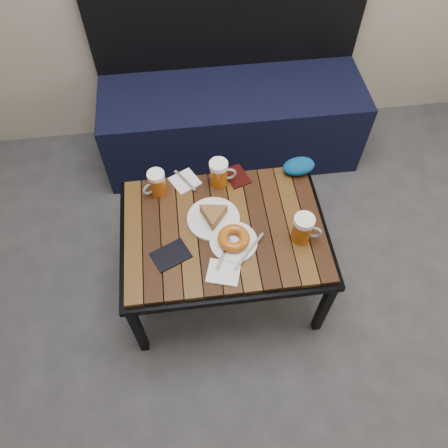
{
  "coord_description": "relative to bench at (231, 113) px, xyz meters",
  "views": [
    {
      "loc": [
        -0.18,
        -0.09,
        1.93
      ],
      "look_at": [
        -0.06,
        0.87,
        0.5
      ],
      "focal_mm": 35.0,
      "sensor_mm": 36.0,
      "label": 1
    }
  ],
  "objects": [
    {
      "name": "bench",
      "position": [
        0.0,
        0.0,
        0.0
      ],
      "size": [
        1.4,
        0.5,
        0.95
      ],
      "color": "black",
      "rests_on": "ground"
    },
    {
      "name": "cafe_table",
      "position": [
        -0.15,
        -0.89,
        0.16
      ],
      "size": [
        0.84,
        0.62,
        0.47
      ],
      "color": "black",
      "rests_on": "ground"
    },
    {
      "name": "beer_mug_left",
      "position": [
        -0.41,
        -0.67,
        0.26
      ],
      "size": [
        0.11,
        0.09,
        0.12
      ],
      "rotation": [
        0.0,
        0.0,
        3.66
      ],
      "color": "#9E4A0C",
      "rests_on": "cafe_table"
    },
    {
      "name": "beer_mug_centre",
      "position": [
        -0.14,
        -0.65,
        0.26
      ],
      "size": [
        0.11,
        0.08,
        0.13
      ],
      "rotation": [
        0.0,
        0.0,
        0.02
      ],
      "color": "#9E4A0C",
      "rests_on": "cafe_table"
    },
    {
      "name": "beer_mug_right",
      "position": [
        0.14,
        -0.97,
        0.26
      ],
      "size": [
        0.12,
        0.1,
        0.13
      ],
      "rotation": [
        0.0,
        0.0,
        -0.34
      ],
      "color": "#9E4A0C",
      "rests_on": "cafe_table"
    },
    {
      "name": "plate_pie",
      "position": [
        -0.19,
        -0.84,
        0.22
      ],
      "size": [
        0.21,
        0.21,
        0.06
      ],
      "color": "white",
      "rests_on": "cafe_table"
    },
    {
      "name": "plate_bagel",
      "position": [
        -0.12,
        -0.96,
        0.22
      ],
      "size": [
        0.22,
        0.23,
        0.05
      ],
      "color": "white",
      "rests_on": "cafe_table"
    },
    {
      "name": "napkin_left",
      "position": [
        -0.29,
        -0.63,
        0.2
      ],
      "size": [
        0.15,
        0.15,
        0.01
      ],
      "rotation": [
        0.0,
        0.0,
        0.49
      ],
      "color": "white",
      "rests_on": "cafe_table"
    },
    {
      "name": "napkin_right",
      "position": [
        -0.18,
        -1.09,
        0.2
      ],
      "size": [
        0.14,
        0.13,
        0.01
      ],
      "rotation": [
        0.0,
        0.0,
        -0.3
      ],
      "color": "white",
      "rests_on": "cafe_table"
    },
    {
      "name": "passport_navy",
      "position": [
        -0.37,
        -0.99,
        0.2
      ],
      "size": [
        0.17,
        0.15,
        0.01
      ],
      "primitive_type": "cube",
      "rotation": [
        0.0,
        0.0,
        -1.15
      ],
      "color": "black",
      "rests_on": "cafe_table"
    },
    {
      "name": "passport_burgundy",
      "position": [
        -0.06,
        -0.63,
        0.2
      ],
      "size": [
        0.12,
        0.14,
        0.01
      ],
      "primitive_type": "cube",
      "rotation": [
        0.0,
        0.0,
        0.35
      ],
      "color": "black",
      "rests_on": "cafe_table"
    },
    {
      "name": "knit_pouch",
      "position": [
        0.21,
        -0.63,
        0.23
      ],
      "size": [
        0.16,
        0.11,
        0.06
      ],
      "primitive_type": "ellipsoid",
      "rotation": [
        0.0,
        0.0,
        0.15
      ],
      "color": "navy",
      "rests_on": "cafe_table"
    }
  ]
}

